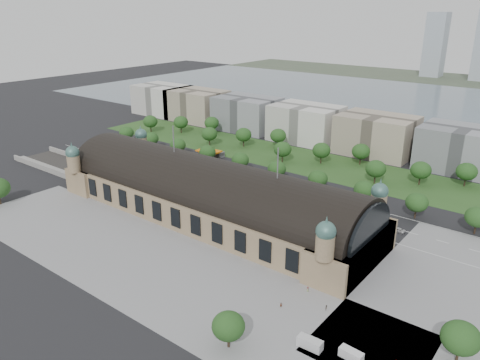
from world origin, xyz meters
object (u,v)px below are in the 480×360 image
Objects in this scene: traffic_car_0 at (105,146)px; pedestrian_4 at (217,334)px; parked_car_3 at (176,181)px; bus_mid at (276,203)px; parked_car_5 at (165,177)px; bus_east at (274,197)px; pedestrian_2 at (326,308)px; parked_car_2 at (142,170)px; pedestrian_0 at (308,289)px; traffic_car_5 at (329,205)px; van_east at (350,354)px; traffic_car_1 at (138,151)px; parked_car_1 at (130,167)px; pedestrian_1 at (281,305)px; traffic_car_4 at (295,202)px; traffic_car_3 at (234,179)px; parked_car_0 at (160,176)px; petrol_station at (214,153)px; traffic_car_6 at (398,230)px; parked_car_4 at (201,188)px; bus_west at (211,181)px; parked_car_6 at (197,183)px; van_south at (309,343)px.

pedestrian_4 reaches higher than traffic_car_0.
bus_mid is at bearing 70.53° from parked_car_3.
parked_car_5 is at bearing 89.46° from bus_mid.
bus_east is 86.08m from pedestrian_2.
pedestrian_0 is at bearing 39.79° from parked_car_2.
van_east reaches higher than traffic_car_5.
parked_car_1 is at bearing -130.58° from traffic_car_1.
pedestrian_1 is at bearing -167.23° from traffic_car_5.
traffic_car_4 is 101.37m from parked_car_1.
parked_car_3 is at bearing 58.02° from parked_car_2.
traffic_car_1 is at bearing 89.67° from traffic_car_3.
traffic_car_0 is 0.92× the size of traffic_car_4.
traffic_car_0 is 136.85m from bus_east.
parked_car_0 is 0.34× the size of bus_east.
traffic_car_1 is (-44.67, -21.59, -2.20)m from petrol_station.
traffic_car_0 is 2.39× the size of pedestrian_1.
parked_car_3 is 144.69m from van_east.
parked_car_0 is 3.63m from parked_car_5.
traffic_car_5 is at bearing -94.53° from traffic_car_6.
traffic_car_5 is at bearing 73.68° from parked_car_4.
traffic_car_0 is 0.86× the size of parked_car_1.
pedestrian_4 is (37.31, -85.47, -0.78)m from bus_mid.
pedestrian_1 is (86.43, -65.81, -0.85)m from bus_west.
pedestrian_2 is (123.34, -50.71, 0.12)m from parked_car_5.
parked_car_6 is at bearing -72.00° from traffic_car_4.
traffic_car_3 is at bearing 132.46° from parked_car_4.
traffic_car_4 reaches higher than parked_car_5.
traffic_car_0 is (-70.40, -27.46, -2.27)m from petrol_station.
parked_car_5 is 26.51m from bus_west.
traffic_car_0 is at bearing 112.78° from pedestrian_1.
traffic_car_1 is at bearing -136.99° from parked_car_3.
traffic_car_0 is 0.33× the size of bus_west.
petrol_station reaches higher than traffic_car_6.
traffic_car_1 is 169.58m from traffic_car_6.
traffic_car_4 is 0.88× the size of parked_car_6.
traffic_car_4 is 73.63m from parked_car_5.
pedestrian_2 is at bearing -140.37° from bus_mid.
traffic_car_3 is 125.14m from pedestrian_4.
petrol_station is at bearing -104.62° from traffic_car_4.
parked_car_4 is (17.31, 0.27, 0.12)m from parked_car_3.
pedestrian_0 is at bearing 41.44° from parked_car_1.
traffic_car_1 is at bearing -87.55° from traffic_car_6.
traffic_car_4 is 0.37× the size of bus_east.
petrol_station is 2.17× the size of van_east.
traffic_car_5 is 2.67× the size of pedestrian_2.
traffic_car_6 is at bearing 92.02° from van_south.
parked_car_5 is 0.75× the size of van_south.
pedestrian_0 is 1.09× the size of pedestrian_4.
pedestrian_2 is at bearing -115.16° from bus_west.
parked_car_1 is at bearing 88.46° from bus_mid.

